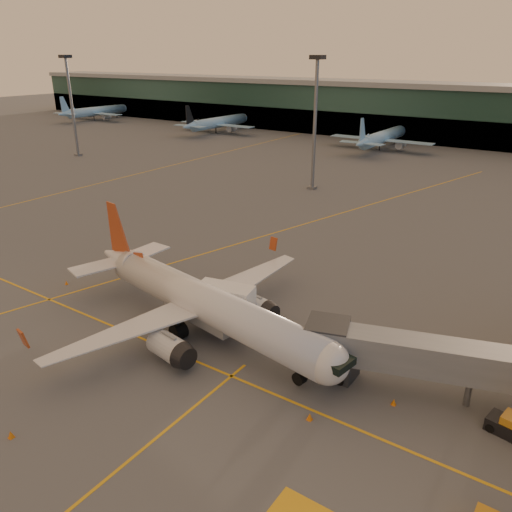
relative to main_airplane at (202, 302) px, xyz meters
The scene contains 13 objects.
ground 9.94m from the main_airplane, 79.63° to the right, with size 600.00×600.00×0.00m, color #4C4F54.
taxi_markings 35.90m from the main_airplane, 99.08° to the left, with size 100.12×173.00×0.01m.
terminal 132.72m from the main_airplane, 89.27° to the left, with size 400.00×20.00×17.60m.
mast_west_far 103.54m from the main_airplane, 149.12° to the left, with size 2.40×2.40×25.60m.
mast_west_near 60.78m from the main_airplane, 107.87° to the left, with size 2.40×2.40×25.60m.
main_airplane is the anchor object (origin of this frame).
jet_bridge 25.82m from the main_airplane, ahead, with size 26.63×10.93×5.37m.
catering_truck 2.87m from the main_airplane, 67.79° to the left, with size 6.07×3.60×4.41m.
pushback_tug 27.87m from the main_airplane, ahead, with size 3.48×2.32×1.65m.
cone_nose 19.79m from the main_airplane, ahead, with size 0.43×0.43×0.55m.
cone_tail 21.06m from the main_airplane, behind, with size 0.38×0.38×0.49m.
cone_wing_right 19.44m from the main_airplane, 96.05° to the right, with size 0.46×0.46×0.58m.
cone_fwd 16.09m from the main_airplane, 19.45° to the right, with size 0.47×0.47×0.60m.
Camera 1 is at (26.94, -23.46, 25.72)m, focal length 35.00 mm.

